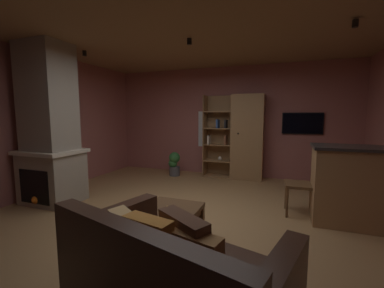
% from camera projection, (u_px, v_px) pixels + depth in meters
% --- Properties ---
extents(floor, '(5.85, 5.78, 0.02)m').
position_uv_depth(floor, '(183.00, 219.00, 3.62)').
color(floor, '#A37A4C').
rests_on(floor, ground).
extents(wall_back, '(5.97, 0.06, 2.66)m').
position_uv_depth(wall_back, '(227.00, 122.00, 6.19)').
color(wall_back, '#9E5B56').
rests_on(wall_back, ground).
extents(wall_left, '(0.06, 5.78, 2.66)m').
position_uv_depth(wall_left, '(31.00, 124.00, 4.48)').
color(wall_left, '#9E5B56').
rests_on(wall_left, ground).
extents(ceiling, '(5.85, 5.78, 0.02)m').
position_uv_depth(ceiling, '(182.00, 26.00, 3.31)').
color(ceiling, '#8E6B47').
extents(window_pane_back, '(0.66, 0.01, 0.90)m').
position_uv_depth(window_pane_back, '(211.00, 129.00, 6.32)').
color(window_pane_back, white).
extents(stone_fireplace, '(0.96, 0.79, 2.66)m').
position_uv_depth(stone_fireplace, '(50.00, 133.00, 4.20)').
color(stone_fireplace, gray).
rests_on(stone_fireplace, ground).
extents(bookshelf_cabinet, '(1.40, 0.41, 1.97)m').
position_uv_depth(bookshelf_cabinet, '(243.00, 137.00, 5.82)').
color(bookshelf_cabinet, '#997047').
rests_on(bookshelf_cabinet, ground).
extents(kitchen_bar_counter, '(1.52, 0.63, 1.08)m').
position_uv_depth(kitchen_bar_counter, '(373.00, 187.00, 3.29)').
color(kitchen_bar_counter, '#997047').
rests_on(kitchen_bar_counter, ground).
extents(leather_couch, '(1.79, 1.34, 0.84)m').
position_uv_depth(leather_couch, '(173.00, 280.00, 1.81)').
color(leather_couch, '#382116').
rests_on(leather_couch, ground).
extents(coffee_table, '(0.62, 0.69, 0.45)m').
position_uv_depth(coffee_table, '(170.00, 216.00, 2.80)').
color(coffee_table, brown).
rests_on(coffee_table, ground).
extents(table_book_0, '(0.12, 0.11, 0.03)m').
position_uv_depth(table_book_0, '(170.00, 209.00, 2.76)').
color(table_book_0, gold).
rests_on(table_book_0, coffee_table).
extents(dining_chair, '(0.43, 0.43, 0.92)m').
position_uv_depth(dining_chair, '(306.00, 181.00, 3.69)').
color(dining_chair, brown).
rests_on(dining_chair, ground).
extents(potted_floor_plant, '(0.29, 0.28, 0.59)m').
position_uv_depth(potted_floor_plant, '(174.00, 163.00, 6.17)').
color(potted_floor_plant, '#4C4C51').
rests_on(potted_floor_plant, ground).
extents(wall_mounted_tv, '(0.85, 0.06, 0.48)m').
position_uv_depth(wall_mounted_tv, '(302.00, 123.00, 5.54)').
color(wall_mounted_tv, black).
extents(track_light_spot_0, '(0.07, 0.07, 0.09)m').
position_uv_depth(track_light_spot_0, '(85.00, 53.00, 4.44)').
color(track_light_spot_0, black).
extents(track_light_spot_1, '(0.07, 0.07, 0.09)m').
position_uv_depth(track_light_spot_1, '(189.00, 42.00, 3.73)').
color(track_light_spot_1, black).
extents(track_light_spot_2, '(0.07, 0.07, 0.09)m').
position_uv_depth(track_light_spot_2, '(355.00, 23.00, 2.99)').
color(track_light_spot_2, black).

